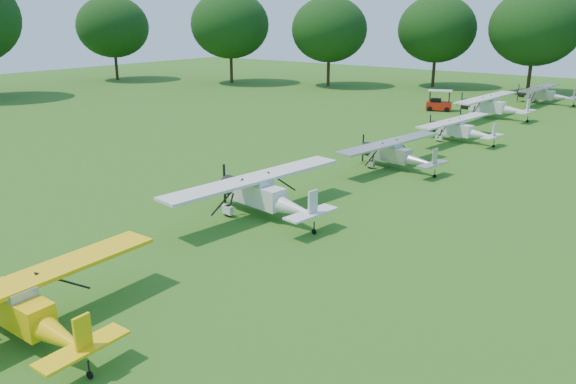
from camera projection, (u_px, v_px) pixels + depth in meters
name	position (u px, v px, depth m)	size (l,w,h in m)	color
ground	(241.00, 225.00, 26.83)	(160.00, 160.00, 0.00)	#215816
tree_belt	(305.00, 56.00, 22.47)	(137.36, 130.27, 14.52)	#301C12
aircraft_2	(24.00, 308.00, 16.93)	(6.27, 9.96, 1.97)	yellow
aircraft_3	(264.00, 193.00, 27.60)	(6.84, 10.85, 2.13)	silver
aircraft_4	(396.00, 152.00, 36.30)	(6.03, 9.55, 1.87)	#B7B8BC
aircraft_5	(460.00, 128.00, 44.12)	(5.90, 9.36, 1.84)	silver
aircraft_6	(493.00, 105.00, 54.13)	(7.02, 11.19, 2.20)	silver
aircraft_7	(545.00, 93.00, 62.90)	(6.40, 10.19, 2.01)	#B7B8BC
golf_cart	(438.00, 104.00, 58.56)	(2.82, 2.21, 2.12)	red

